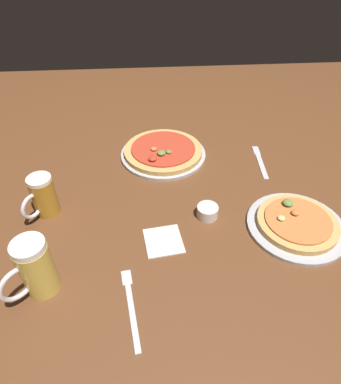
{
  "coord_description": "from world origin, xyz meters",
  "views": [
    {
      "loc": [
        -0.07,
        -0.82,
        0.73
      ],
      "look_at": [
        0.0,
        0.0,
        0.02
      ],
      "focal_mm": 30.77,
      "sensor_mm": 36.0,
      "label": 1
    }
  ],
  "objects_px": {
    "pizza_plate_near": "(297,224)",
    "beer_mug_dark": "(43,196)",
    "fork_left": "(131,305)",
    "pizza_plate_far": "(163,152)",
    "napkin_folded": "(164,241)",
    "beer_mug_amber": "(35,269)",
    "ramekin_sauce": "(207,212)",
    "knife_right": "(260,161)"
  },
  "relations": [
    {
      "from": "beer_mug_dark",
      "to": "pizza_plate_far",
      "type": "bearing_deg",
      "value": 36.9
    },
    {
      "from": "beer_mug_dark",
      "to": "pizza_plate_near",
      "type": "bearing_deg",
      "value": -9.47
    },
    {
      "from": "beer_mug_amber",
      "to": "pizza_plate_near",
      "type": "bearing_deg",
      "value": 12.19
    },
    {
      "from": "beer_mug_amber",
      "to": "ramekin_sauce",
      "type": "bearing_deg",
      "value": 26.18
    },
    {
      "from": "beer_mug_amber",
      "to": "knife_right",
      "type": "height_order",
      "value": "beer_mug_amber"
    },
    {
      "from": "pizza_plate_far",
      "to": "fork_left",
      "type": "distance_m",
      "value": 0.65
    },
    {
      "from": "ramekin_sauce",
      "to": "fork_left",
      "type": "relative_size",
      "value": 0.3
    },
    {
      "from": "pizza_plate_near",
      "to": "napkin_folded",
      "type": "distance_m",
      "value": 0.4
    },
    {
      "from": "beer_mug_dark",
      "to": "fork_left",
      "type": "distance_m",
      "value": 0.44
    },
    {
      "from": "fork_left",
      "to": "beer_mug_dark",
      "type": "bearing_deg",
      "value": 127.42
    },
    {
      "from": "pizza_plate_near",
      "to": "pizza_plate_far",
      "type": "relative_size",
      "value": 0.89
    },
    {
      "from": "pizza_plate_near",
      "to": "knife_right",
      "type": "xyz_separation_m",
      "value": [
        -0.01,
        0.34,
        -0.01
      ]
    },
    {
      "from": "pizza_plate_far",
      "to": "ramekin_sauce",
      "type": "xyz_separation_m",
      "value": [
        0.12,
        -0.35,
        0.0
      ]
    },
    {
      "from": "beer_mug_amber",
      "to": "beer_mug_dark",
      "type": "bearing_deg",
      "value": 98.97
    },
    {
      "from": "beer_mug_dark",
      "to": "ramekin_sauce",
      "type": "bearing_deg",
      "value": -6.45
    },
    {
      "from": "beer_mug_dark",
      "to": "ramekin_sauce",
      "type": "distance_m",
      "value": 0.51
    },
    {
      "from": "pizza_plate_near",
      "to": "pizza_plate_far",
      "type": "distance_m",
      "value": 0.56
    },
    {
      "from": "pizza_plate_far",
      "to": "beer_mug_dark",
      "type": "bearing_deg",
      "value": -143.1
    },
    {
      "from": "ramekin_sauce",
      "to": "napkin_folded",
      "type": "bearing_deg",
      "value": -146.66
    },
    {
      "from": "napkin_folded",
      "to": "fork_left",
      "type": "distance_m",
      "value": 0.22
    },
    {
      "from": "napkin_folded",
      "to": "fork_left",
      "type": "xyz_separation_m",
      "value": [
        -0.09,
        -0.2,
        -0.0
      ]
    },
    {
      "from": "beer_mug_amber",
      "to": "napkin_folded",
      "type": "bearing_deg",
      "value": 22.59
    },
    {
      "from": "beer_mug_amber",
      "to": "pizza_plate_far",
      "type": "bearing_deg",
      "value": 59.16
    },
    {
      "from": "pizza_plate_near",
      "to": "beer_mug_dark",
      "type": "relative_size",
      "value": 2.17
    },
    {
      "from": "ramekin_sauce",
      "to": "pizza_plate_far",
      "type": "bearing_deg",
      "value": 108.59
    },
    {
      "from": "ramekin_sauce",
      "to": "fork_left",
      "type": "bearing_deg",
      "value": -128.72
    },
    {
      "from": "beer_mug_dark",
      "to": "ramekin_sauce",
      "type": "xyz_separation_m",
      "value": [
        0.5,
        -0.06,
        -0.05
      ]
    },
    {
      "from": "beer_mug_dark",
      "to": "beer_mug_amber",
      "type": "bearing_deg",
      "value": -81.03
    },
    {
      "from": "pizza_plate_far",
      "to": "beer_mug_amber",
      "type": "distance_m",
      "value": 0.67
    },
    {
      "from": "pizza_plate_far",
      "to": "fork_left",
      "type": "bearing_deg",
      "value": -100.48
    },
    {
      "from": "pizza_plate_far",
      "to": "beer_mug_dark",
      "type": "relative_size",
      "value": 2.44
    },
    {
      "from": "pizza_plate_near",
      "to": "fork_left",
      "type": "height_order",
      "value": "pizza_plate_near"
    },
    {
      "from": "pizza_plate_near",
      "to": "fork_left",
      "type": "xyz_separation_m",
      "value": [
        -0.49,
        -0.22,
        -0.01
      ]
    },
    {
      "from": "ramekin_sauce",
      "to": "napkin_folded",
      "type": "height_order",
      "value": "ramekin_sauce"
    },
    {
      "from": "pizza_plate_far",
      "to": "fork_left",
      "type": "relative_size",
      "value": 1.48
    },
    {
      "from": "beer_mug_dark",
      "to": "napkin_folded",
      "type": "relative_size",
      "value": 1.22
    },
    {
      "from": "beer_mug_amber",
      "to": "knife_right",
      "type": "distance_m",
      "value": 0.87
    },
    {
      "from": "beer_mug_amber",
      "to": "ramekin_sauce",
      "type": "relative_size",
      "value": 2.51
    },
    {
      "from": "ramekin_sauce",
      "to": "napkin_folded",
      "type": "relative_size",
      "value": 0.59
    },
    {
      "from": "pizza_plate_near",
      "to": "beer_mug_dark",
      "type": "distance_m",
      "value": 0.77
    },
    {
      "from": "pizza_plate_far",
      "to": "napkin_folded",
      "type": "distance_m",
      "value": 0.44
    },
    {
      "from": "pizza_plate_near",
      "to": "pizza_plate_far",
      "type": "bearing_deg",
      "value": 132.04
    }
  ]
}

